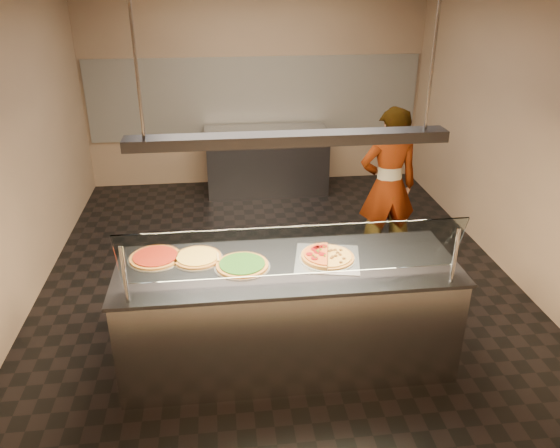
{
  "coord_description": "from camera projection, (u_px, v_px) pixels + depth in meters",
  "views": [
    {
      "loc": [
        -0.59,
        -5.14,
        3.04
      ],
      "look_at": [
        -0.08,
        -0.85,
        1.02
      ],
      "focal_mm": 35.0,
      "sensor_mm": 36.0,
      "label": 1
    }
  ],
  "objects": [
    {
      "name": "worker",
      "position": [
        388.0,
        186.0,
        5.97
      ],
      "size": [
        0.65,
        0.43,
        1.77
      ],
      "primitive_type": "imported",
      "rotation": [
        0.0,
        0.0,
        3.15
      ],
      "color": "#37343E",
      "rests_on": "ground"
    },
    {
      "name": "half_pizza_sausage",
      "position": [
        339.0,
        255.0,
        4.38
      ],
      "size": [
        0.29,
        0.45,
        0.04
      ],
      "color": "#945822",
      "rests_on": "perforated_tray"
    },
    {
      "name": "lamp_rod_right",
      "position": [
        433.0,
        57.0,
        3.74
      ],
      "size": [
        0.02,
        0.02,
        1.01
      ],
      "primitive_type": "cylinder",
      "color": "#B7B7BC",
      "rests_on": "ceiling"
    },
    {
      "name": "sneeze_guard",
      "position": [
        294.0,
        252.0,
        3.86
      ],
      "size": [
        2.45,
        0.18,
        0.54
      ],
      "color": "#B7B7BC",
      "rests_on": "serving_counter"
    },
    {
      "name": "wall_right",
      "position": [
        521.0,
        134.0,
        5.6
      ],
      "size": [
        0.02,
        6.0,
        3.0
      ],
      "primitive_type": "cube",
      "color": "#9E8266",
      "rests_on": "ground"
    },
    {
      "name": "half_pizza_pepperoni",
      "position": [
        315.0,
        256.0,
        4.36
      ],
      "size": [
        0.29,
        0.45,
        0.05
      ],
      "color": "#945822",
      "rests_on": "perforated_tray"
    },
    {
      "name": "pizza_cheese",
      "position": [
        197.0,
        257.0,
        4.38
      ],
      "size": [
        0.41,
        0.41,
        0.03
      ],
      "color": "silver",
      "rests_on": "serving_counter"
    },
    {
      "name": "tile_band",
      "position": [
        255.0,
        98.0,
        8.1
      ],
      "size": [
        4.9,
        0.02,
        1.2
      ],
      "primitive_type": "cube",
      "color": "silver",
      "rests_on": "wall_back"
    },
    {
      "name": "prep_table",
      "position": [
        267.0,
        161.0,
        8.08
      ],
      "size": [
        1.79,
        0.74,
        0.93
      ],
      "color": "#3A3A40",
      "rests_on": "ground"
    },
    {
      "name": "ground",
      "position": [
        278.0,
        276.0,
        5.98
      ],
      "size": [
        5.0,
        6.0,
        0.02
      ],
      "primitive_type": "cube",
      "color": "black",
      "rests_on": "ground"
    },
    {
      "name": "perforated_tray",
      "position": [
        327.0,
        258.0,
        4.38
      ],
      "size": [
        0.6,
        0.6,
        0.01
      ],
      "color": "silver",
      "rests_on": "serving_counter"
    },
    {
      "name": "wall_back",
      "position": [
        255.0,
        84.0,
        8.04
      ],
      "size": [
        5.0,
        0.02,
        3.0
      ],
      "primitive_type": "cube",
      "color": "#9E8266",
      "rests_on": "ground"
    },
    {
      "name": "serving_counter",
      "position": [
        287.0,
        314.0,
        4.49
      ],
      "size": [
        2.69,
        0.94,
        0.93
      ],
      "color": "#B7B7BC",
      "rests_on": "ground"
    },
    {
      "name": "wall_left",
      "position": [
        11.0,
        152.0,
        5.07
      ],
      "size": [
        0.02,
        6.0,
        3.0
      ],
      "primitive_type": "cube",
      "color": "#9E8266",
      "rests_on": "ground"
    },
    {
      "name": "heat_lamp_housing",
      "position": [
        288.0,
        139.0,
        3.86
      ],
      "size": [
        2.3,
        0.18,
        0.08
      ],
      "primitive_type": "cube",
      "color": "#3A3A40",
      "rests_on": "ceiling"
    },
    {
      "name": "pizza_tomato",
      "position": [
        155.0,
        257.0,
        4.38
      ],
      "size": [
        0.44,
        0.44,
        0.03
      ],
      "color": "silver",
      "rests_on": "serving_counter"
    },
    {
      "name": "lamp_rod_left",
      "position": [
        136.0,
        62.0,
        3.52
      ],
      "size": [
        0.02,
        0.02,
        1.01
      ],
      "primitive_type": "cylinder",
      "color": "#B7B7BC",
      "rests_on": "ceiling"
    },
    {
      "name": "wall_front",
      "position": [
        349.0,
        322.0,
        2.63
      ],
      "size": [
        5.0,
        0.02,
        3.0
      ],
      "primitive_type": "cube",
      "color": "#9E8266",
      "rests_on": "ground"
    },
    {
      "name": "pizza_spinach",
      "position": [
        242.0,
        265.0,
        4.26
      ],
      "size": [
        0.44,
        0.44,
        0.03
      ],
      "color": "silver",
      "rests_on": "serving_counter"
    },
    {
      "name": "pizza_spatula",
      "position": [
        223.0,
        259.0,
        4.31
      ],
      "size": [
        0.17,
        0.23,
        0.02
      ],
      "color": "#B7B7BC",
      "rests_on": "pizza_spinach"
    }
  ]
}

